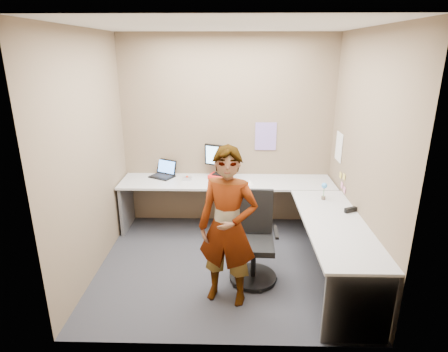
{
  "coord_description": "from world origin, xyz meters",
  "views": [
    {
      "loc": [
        0.09,
        -3.95,
        2.47
      ],
      "look_at": [
        -0.02,
        0.25,
        1.05
      ],
      "focal_mm": 30.0,
      "sensor_mm": 36.0,
      "label": 1
    }
  ],
  "objects_px": {
    "monitor": "(220,157)",
    "office_chair": "(254,245)",
    "person": "(228,228)",
    "desk": "(260,208)"
  },
  "relations": [
    {
      "from": "monitor",
      "to": "office_chair",
      "type": "xyz_separation_m",
      "value": [
        0.43,
        -1.35,
        -0.63
      ]
    },
    {
      "from": "monitor",
      "to": "person",
      "type": "bearing_deg",
      "value": -62.39
    },
    {
      "from": "monitor",
      "to": "office_chair",
      "type": "distance_m",
      "value": 1.55
    },
    {
      "from": "monitor",
      "to": "office_chair",
      "type": "relative_size",
      "value": 0.43
    },
    {
      "from": "monitor",
      "to": "person",
      "type": "distance_m",
      "value": 1.76
    },
    {
      "from": "desk",
      "to": "person",
      "type": "distance_m",
      "value": 1.12
    },
    {
      "from": "monitor",
      "to": "person",
      "type": "height_order",
      "value": "person"
    },
    {
      "from": "office_chair",
      "to": "person",
      "type": "height_order",
      "value": "person"
    },
    {
      "from": "desk",
      "to": "person",
      "type": "xyz_separation_m",
      "value": [
        -0.4,
        -1.02,
        0.23
      ]
    },
    {
      "from": "desk",
      "to": "office_chair",
      "type": "height_order",
      "value": "office_chair"
    }
  ]
}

